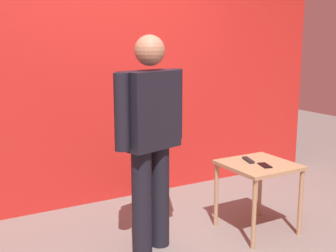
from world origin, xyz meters
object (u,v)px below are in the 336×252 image
Objects in this scene: cell_phone at (265,165)px; tv_remote at (248,160)px; standing_person at (150,134)px; side_table at (258,173)px.

tv_remote is at bearing 114.20° from cell_phone.
standing_person is at bearing -177.83° from cell_phone.
standing_person reaches higher than tv_remote.
standing_person is at bearing -166.29° from tv_remote.
standing_person is 2.77× the size of side_table.
standing_person is 0.97m from tv_remote.
side_table is (0.94, -0.15, -0.42)m from standing_person.
standing_person is at bearing 170.88° from side_table.
tv_remote reaches higher than side_table.
tv_remote is (0.91, -0.06, -0.32)m from standing_person.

